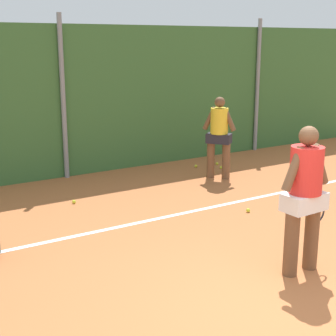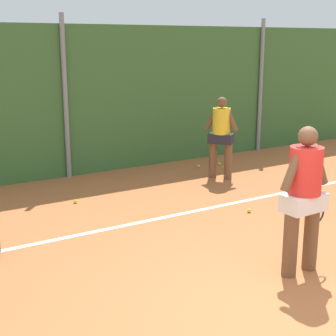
{
  "view_description": "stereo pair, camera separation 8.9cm",
  "coord_description": "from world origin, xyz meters",
  "px_view_note": "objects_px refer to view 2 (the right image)",
  "views": [
    {
      "loc": [
        -3.64,
        -3.27,
        2.8
      ],
      "look_at": [
        0.07,
        2.67,
        1.04
      ],
      "focal_mm": 53.79,
      "sensor_mm": 36.0,
      "label": 1
    },
    {
      "loc": [
        -3.57,
        -3.32,
        2.8
      ],
      "look_at": [
        0.07,
        2.67,
        1.04
      ],
      "focal_mm": 53.79,
      "sensor_mm": 36.0,
      "label": 2
    }
  ],
  "objects_px": {
    "tennis_ball_1": "(75,201)",
    "tennis_ball_4": "(223,168)",
    "tennis_ball_8": "(219,164)",
    "tennis_ball_11": "(303,197)",
    "tennis_ball_9": "(198,166)",
    "player_backcourt_far": "(221,133)",
    "player_foreground_near": "(304,193)",
    "tennis_ball_2": "(249,211)"
  },
  "relations": [
    {
      "from": "player_backcourt_far",
      "to": "tennis_ball_9",
      "type": "bearing_deg",
      "value": -43.92
    },
    {
      "from": "tennis_ball_8",
      "to": "tennis_ball_9",
      "type": "relative_size",
      "value": 1.0
    },
    {
      "from": "tennis_ball_2",
      "to": "tennis_ball_4",
      "type": "bearing_deg",
      "value": 60.93
    },
    {
      "from": "player_foreground_near",
      "to": "tennis_ball_11",
      "type": "bearing_deg",
      "value": 41.48
    },
    {
      "from": "tennis_ball_2",
      "to": "tennis_ball_8",
      "type": "distance_m",
      "value": 3.34
    },
    {
      "from": "tennis_ball_11",
      "to": "tennis_ball_2",
      "type": "bearing_deg",
      "value": -177.58
    },
    {
      "from": "tennis_ball_4",
      "to": "tennis_ball_8",
      "type": "bearing_deg",
      "value": 66.83
    },
    {
      "from": "player_foreground_near",
      "to": "tennis_ball_2",
      "type": "relative_size",
      "value": 27.94
    },
    {
      "from": "tennis_ball_9",
      "to": "tennis_ball_4",
      "type": "bearing_deg",
      "value": -44.73
    },
    {
      "from": "tennis_ball_4",
      "to": "tennis_ball_11",
      "type": "distance_m",
      "value": 2.54
    },
    {
      "from": "tennis_ball_8",
      "to": "tennis_ball_9",
      "type": "bearing_deg",
      "value": 173.39
    },
    {
      "from": "player_backcourt_far",
      "to": "player_foreground_near",
      "type": "bearing_deg",
      "value": 118.28
    },
    {
      "from": "tennis_ball_1",
      "to": "tennis_ball_8",
      "type": "bearing_deg",
      "value": 13.5
    },
    {
      "from": "player_backcourt_far",
      "to": "tennis_ball_1",
      "type": "xyz_separation_m",
      "value": [
        -3.24,
        -0.03,
        -0.93
      ]
    },
    {
      "from": "tennis_ball_1",
      "to": "tennis_ball_4",
      "type": "distance_m",
      "value": 3.81
    },
    {
      "from": "tennis_ball_4",
      "to": "tennis_ball_9",
      "type": "relative_size",
      "value": 1.0
    },
    {
      "from": "tennis_ball_9",
      "to": "tennis_ball_11",
      "type": "distance_m",
      "value": 2.96
    },
    {
      "from": "tennis_ball_11",
      "to": "tennis_ball_9",
      "type": "bearing_deg",
      "value": 95.81
    },
    {
      "from": "tennis_ball_2",
      "to": "tennis_ball_11",
      "type": "relative_size",
      "value": 1.0
    },
    {
      "from": "tennis_ball_9",
      "to": "player_backcourt_far",
      "type": "bearing_deg",
      "value": -96.59
    },
    {
      "from": "tennis_ball_1",
      "to": "tennis_ball_11",
      "type": "relative_size",
      "value": 1.0
    },
    {
      "from": "player_foreground_near",
      "to": "tennis_ball_1",
      "type": "bearing_deg",
      "value": 107.27
    },
    {
      "from": "tennis_ball_2",
      "to": "tennis_ball_4",
      "type": "xyz_separation_m",
      "value": [
        1.44,
        2.6,
        0.0
      ]
    },
    {
      "from": "player_backcourt_far",
      "to": "tennis_ball_2",
      "type": "relative_size",
      "value": 25.85
    },
    {
      "from": "player_foreground_near",
      "to": "tennis_ball_4",
      "type": "relative_size",
      "value": 27.94
    },
    {
      "from": "player_backcourt_far",
      "to": "tennis_ball_8",
      "type": "relative_size",
      "value": 25.85
    },
    {
      "from": "tennis_ball_1",
      "to": "tennis_ball_8",
      "type": "distance_m",
      "value": 4.02
    },
    {
      "from": "tennis_ball_4",
      "to": "tennis_ball_11",
      "type": "height_order",
      "value": "same"
    },
    {
      "from": "tennis_ball_9",
      "to": "player_foreground_near",
      "type": "bearing_deg",
      "value": -111.25
    },
    {
      "from": "tennis_ball_1",
      "to": "tennis_ball_11",
      "type": "height_order",
      "value": "same"
    },
    {
      "from": "tennis_ball_8",
      "to": "tennis_ball_4",
      "type": "bearing_deg",
      "value": -113.17
    },
    {
      "from": "player_foreground_near",
      "to": "tennis_ball_8",
      "type": "xyz_separation_m",
      "value": [
        2.53,
        5.0,
        -1.0
      ]
    },
    {
      "from": "player_backcourt_far",
      "to": "tennis_ball_8",
      "type": "bearing_deg",
      "value": -73.81
    },
    {
      "from": "tennis_ball_8",
      "to": "tennis_ball_9",
      "type": "xyz_separation_m",
      "value": [
        -0.56,
        0.06,
        0.0
      ]
    },
    {
      "from": "player_backcourt_far",
      "to": "tennis_ball_4",
      "type": "bearing_deg",
      "value": -80.23
    },
    {
      "from": "player_foreground_near",
      "to": "tennis_ball_11",
      "type": "relative_size",
      "value": 27.94
    },
    {
      "from": "player_backcourt_far",
      "to": "tennis_ball_4",
      "type": "distance_m",
      "value": 1.2
    },
    {
      "from": "tennis_ball_2",
      "to": "tennis_ball_4",
      "type": "relative_size",
      "value": 1.0
    },
    {
      "from": "tennis_ball_2",
      "to": "player_backcourt_far",
      "type": "bearing_deg",
      "value": 65.64
    },
    {
      "from": "tennis_ball_1",
      "to": "tennis_ball_4",
      "type": "height_order",
      "value": "same"
    },
    {
      "from": "tennis_ball_8",
      "to": "tennis_ball_11",
      "type": "bearing_deg",
      "value": -95.1
    },
    {
      "from": "player_foreground_near",
      "to": "tennis_ball_9",
      "type": "xyz_separation_m",
      "value": [
        1.97,
        5.07,
        -1.0
      ]
    }
  ]
}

